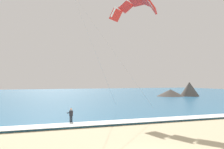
% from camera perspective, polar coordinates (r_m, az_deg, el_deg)
% --- Properties ---
extents(sea, '(200.00, 120.00, 0.20)m').
position_cam_1_polar(sea, '(86.14, -15.99, -4.26)').
color(sea, teal).
rests_on(sea, ground).
extents(surf_foam, '(200.00, 2.53, 0.04)m').
position_cam_1_polar(surf_foam, '(28.29, -3.73, -10.21)').
color(surf_foam, white).
rests_on(surf_foam, sea).
extents(surfboard, '(0.98, 1.46, 0.09)m').
position_cam_1_polar(surfboard, '(29.42, -8.63, -10.23)').
color(surfboard, '#239EC6').
rests_on(surfboard, ground).
extents(kitesurfer, '(0.66, 0.65, 1.69)m').
position_cam_1_polar(kitesurfer, '(29.30, -8.64, -8.46)').
color(kitesurfer, '#232328').
rests_on(kitesurfer, ground).
extents(kite_primary, '(11.69, 7.74, 14.82)m').
position_cam_1_polar(kite_primary, '(38.41, 4.77, 14.10)').
color(kite_primary, red).
extents(headland_right, '(12.65, 8.77, 4.26)m').
position_cam_1_polar(headland_right, '(79.58, 14.01, -3.46)').
color(headland_right, '#56514C').
rests_on(headland_right, ground).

